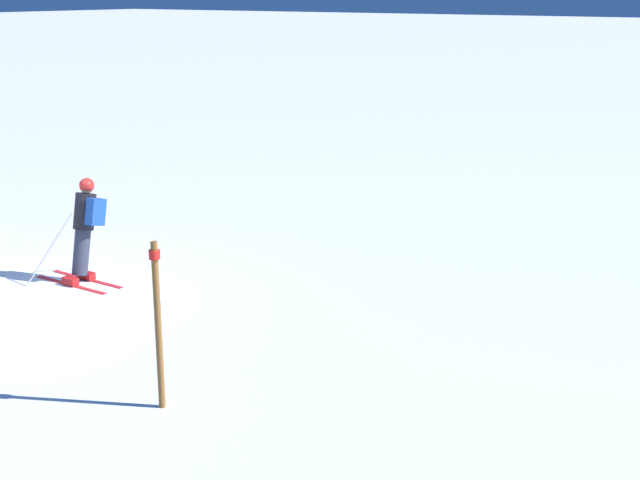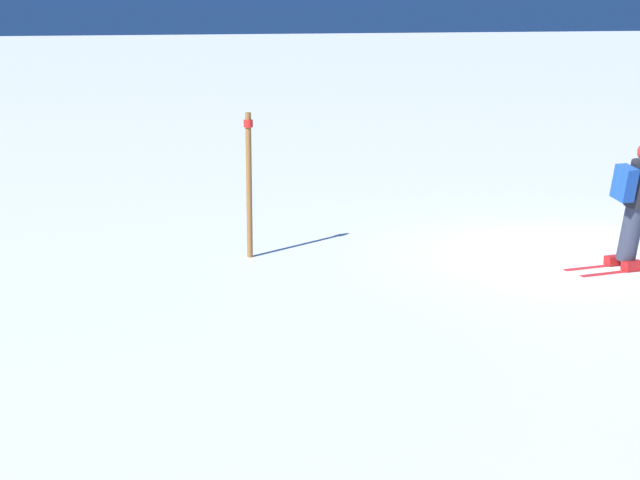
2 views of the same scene
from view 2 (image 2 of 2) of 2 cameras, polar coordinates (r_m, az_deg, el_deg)
ground_plane at (r=15.53m, az=13.88°, el=-0.77°), size 300.00×300.00×0.00m
skier at (r=14.51m, az=16.47°, el=2.07°), size 1.29×1.63×1.75m
trail_marker at (r=14.76m, az=-3.81°, el=3.28°), size 0.13×0.13×2.02m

